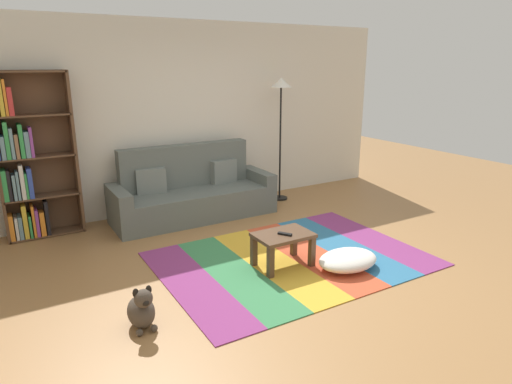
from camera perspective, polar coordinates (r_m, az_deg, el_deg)
name	(u,v)px	position (r m, az deg, el deg)	size (l,w,h in m)	color
ground_plane	(285,265)	(4.90, 3.70, -9.35)	(14.00, 14.00, 0.00)	#9E7042
back_wall	(189,117)	(6.73, -8.53, 9.50)	(6.80, 0.10, 2.70)	silver
rug	(292,259)	(5.05, 4.58, -8.51)	(2.87, 2.06, 0.01)	#843370
couch	(192,193)	(6.37, -8.15, -0.18)	(2.26, 0.80, 1.00)	#59605B
bookshelf	(27,163)	(6.07, -27.23, 3.32)	(0.90, 0.28, 2.03)	brown
coffee_table	(283,241)	(4.77, 3.47, -6.22)	(0.60, 0.41, 0.37)	#513826
pouf	(348,260)	(4.88, 11.65, -8.50)	(0.68, 0.49, 0.18)	white
dog	(142,310)	(3.90, -14.42, -14.37)	(0.22, 0.35, 0.40)	#473D33
standing_lamp	(281,99)	(6.92, 3.20, 11.79)	(0.32, 0.32, 1.90)	black
tv_remote	(285,234)	(4.70, 3.71, -5.37)	(0.04, 0.15, 0.02)	black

